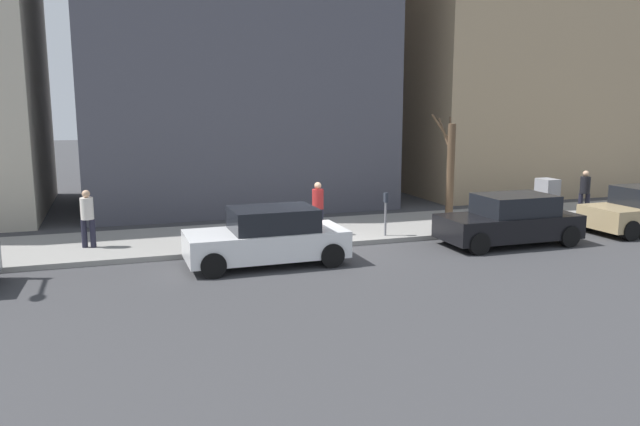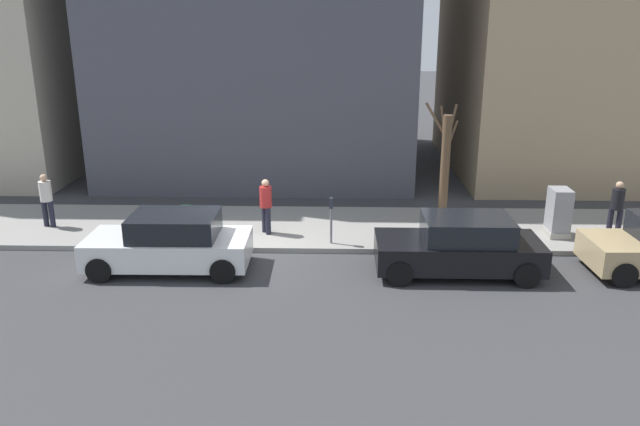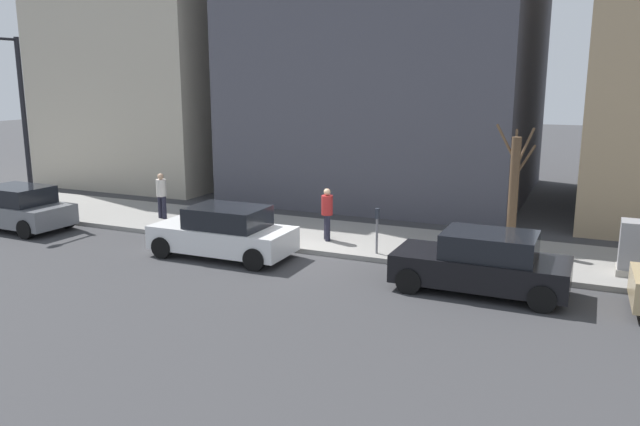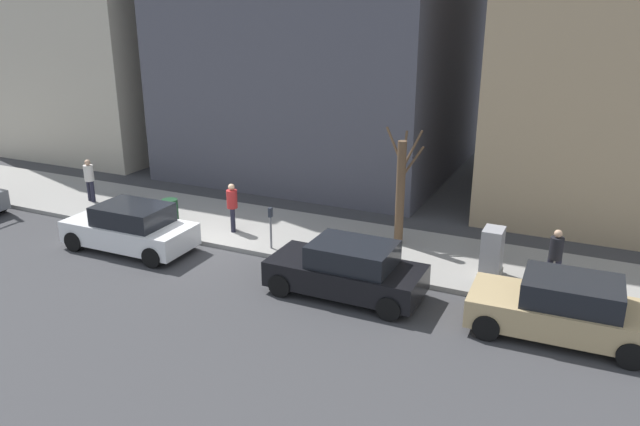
{
  "view_description": "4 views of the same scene",
  "coord_description": "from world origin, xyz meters",
  "px_view_note": "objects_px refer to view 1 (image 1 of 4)",
  "views": [
    {
      "loc": [
        -16.94,
        5.68,
        4.25
      ],
      "look_at": [
        -0.39,
        0.12,
        1.15
      ],
      "focal_mm": 35.0,
      "sensor_mm": 36.0,
      "label": 1
    },
    {
      "loc": [
        -16.32,
        -2.47,
        6.39
      ],
      "look_at": [
        -0.14,
        -2.01,
        1.24
      ],
      "focal_mm": 35.0,
      "sensor_mm": 36.0,
      "label": 2
    },
    {
      "loc": [
        -16.3,
        -8.02,
        5.18
      ],
      "look_at": [
        1.85,
        0.15,
        0.87
      ],
      "focal_mm": 35.0,
      "sensor_mm": 36.0,
      "label": 3
    },
    {
      "loc": [
        -15.46,
        -11.49,
        7.69
      ],
      "look_at": [
        1.12,
        -3.7,
        1.33
      ],
      "focal_mm": 35.0,
      "sensor_mm": 36.0,
      "label": 4
    }
  ],
  "objects_px": {
    "pedestrian_far_corner": "(87,215)",
    "utility_box": "(547,199)",
    "trash_bin": "(247,227)",
    "pedestrian_near_meter": "(585,190)",
    "parked_car_white": "(268,237)",
    "parked_car_black": "(510,221)",
    "office_block_center": "(222,30)",
    "parking_meter": "(386,209)",
    "bare_tree": "(450,167)",
    "pedestrian_midblock": "(318,205)"
  },
  "relations": [
    {
      "from": "parked_car_black",
      "to": "pedestrian_midblock",
      "type": "xyz_separation_m",
      "value": [
        2.53,
        5.27,
        0.35
      ]
    },
    {
      "from": "parked_car_black",
      "to": "pedestrian_far_corner",
      "type": "height_order",
      "value": "pedestrian_far_corner"
    },
    {
      "from": "parking_meter",
      "to": "bare_tree",
      "type": "height_order",
      "value": "bare_tree"
    },
    {
      "from": "pedestrian_near_meter",
      "to": "trash_bin",
      "type": "bearing_deg",
      "value": 28.68
    },
    {
      "from": "pedestrian_near_meter",
      "to": "pedestrian_midblock",
      "type": "relative_size",
      "value": 1.0
    },
    {
      "from": "parked_car_black",
      "to": "bare_tree",
      "type": "xyz_separation_m",
      "value": [
        3.9,
        -0.17,
        1.24
      ]
    },
    {
      "from": "trash_bin",
      "to": "pedestrian_midblock",
      "type": "height_order",
      "value": "pedestrian_midblock"
    },
    {
      "from": "utility_box",
      "to": "bare_tree",
      "type": "height_order",
      "value": "bare_tree"
    },
    {
      "from": "parking_meter",
      "to": "pedestrian_far_corner",
      "type": "xyz_separation_m",
      "value": [
        1.24,
        8.72,
        0.11
      ]
    },
    {
      "from": "parked_car_black",
      "to": "parking_meter",
      "type": "xyz_separation_m",
      "value": [
        1.71,
        3.33,
        0.24
      ]
    },
    {
      "from": "parking_meter",
      "to": "office_block_center",
      "type": "height_order",
      "value": "office_block_center"
    },
    {
      "from": "parked_car_black",
      "to": "office_block_center",
      "type": "relative_size",
      "value": 0.28
    },
    {
      "from": "parked_car_black",
      "to": "parked_car_white",
      "type": "relative_size",
      "value": 1.0
    },
    {
      "from": "office_block_center",
      "to": "parked_car_white",
      "type": "bearing_deg",
      "value": 174.84
    },
    {
      "from": "bare_tree",
      "to": "pedestrian_near_meter",
      "type": "distance_m",
      "value": 5.1
    },
    {
      "from": "trash_bin",
      "to": "office_block_center",
      "type": "distance_m",
      "value": 12.66
    },
    {
      "from": "parked_car_black",
      "to": "pedestrian_midblock",
      "type": "distance_m",
      "value": 5.86
    },
    {
      "from": "parked_car_black",
      "to": "parking_meter",
      "type": "relative_size",
      "value": 3.11
    },
    {
      "from": "trash_bin",
      "to": "parked_car_white",
      "type": "bearing_deg",
      "value": -176.98
    },
    {
      "from": "utility_box",
      "to": "pedestrian_near_meter",
      "type": "height_order",
      "value": "pedestrian_near_meter"
    },
    {
      "from": "utility_box",
      "to": "bare_tree",
      "type": "bearing_deg",
      "value": 67.11
    },
    {
      "from": "parked_car_black",
      "to": "utility_box",
      "type": "height_order",
      "value": "utility_box"
    },
    {
      "from": "parked_car_white",
      "to": "trash_bin",
      "type": "relative_size",
      "value": 4.69
    },
    {
      "from": "pedestrian_midblock",
      "to": "pedestrian_near_meter",
      "type": "bearing_deg",
      "value": 57.19
    },
    {
      "from": "trash_bin",
      "to": "pedestrian_near_meter",
      "type": "relative_size",
      "value": 0.54
    },
    {
      "from": "utility_box",
      "to": "pedestrian_far_corner",
      "type": "relative_size",
      "value": 0.86
    },
    {
      "from": "trash_bin",
      "to": "pedestrian_near_meter",
      "type": "xyz_separation_m",
      "value": [
        0.43,
        -12.62,
        0.49
      ]
    },
    {
      "from": "bare_tree",
      "to": "trash_bin",
      "type": "bearing_deg",
      "value": 102.62
    },
    {
      "from": "bare_tree",
      "to": "pedestrian_far_corner",
      "type": "bearing_deg",
      "value": 94.46
    },
    {
      "from": "pedestrian_midblock",
      "to": "pedestrian_far_corner",
      "type": "bearing_deg",
      "value": -126.67
    },
    {
      "from": "pedestrian_near_meter",
      "to": "pedestrian_far_corner",
      "type": "bearing_deg",
      "value": 25.53
    },
    {
      "from": "pedestrian_near_meter",
      "to": "parked_car_black",
      "type": "bearing_deg",
      "value": 54.07
    },
    {
      "from": "parking_meter",
      "to": "pedestrian_midblock",
      "type": "relative_size",
      "value": 0.81
    },
    {
      "from": "utility_box",
      "to": "office_block_center",
      "type": "height_order",
      "value": "office_block_center"
    },
    {
      "from": "parked_car_white",
      "to": "bare_tree",
      "type": "relative_size",
      "value": 1.14
    },
    {
      "from": "parked_car_white",
      "to": "pedestrian_near_meter",
      "type": "bearing_deg",
      "value": -79.09
    },
    {
      "from": "parking_meter",
      "to": "trash_bin",
      "type": "distance_m",
      "value": 4.32
    },
    {
      "from": "pedestrian_near_meter",
      "to": "parked_car_white",
      "type": "bearing_deg",
      "value": 38.3
    },
    {
      "from": "pedestrian_near_meter",
      "to": "pedestrian_far_corner",
      "type": "height_order",
      "value": "same"
    },
    {
      "from": "parked_car_black",
      "to": "bare_tree",
      "type": "distance_m",
      "value": 4.1
    },
    {
      "from": "parking_meter",
      "to": "utility_box",
      "type": "bearing_deg",
      "value": -82.74
    },
    {
      "from": "trash_bin",
      "to": "office_block_center",
      "type": "bearing_deg",
      "value": -6.78
    },
    {
      "from": "trash_bin",
      "to": "office_block_center",
      "type": "height_order",
      "value": "office_block_center"
    },
    {
      "from": "parked_car_white",
      "to": "pedestrian_midblock",
      "type": "relative_size",
      "value": 2.54
    },
    {
      "from": "parked_car_black",
      "to": "pedestrian_far_corner",
      "type": "xyz_separation_m",
      "value": [
        2.95,
        12.05,
        0.35
      ]
    },
    {
      "from": "parked_car_white",
      "to": "pedestrian_far_corner",
      "type": "height_order",
      "value": "pedestrian_far_corner"
    },
    {
      "from": "parked_car_black",
      "to": "bare_tree",
      "type": "relative_size",
      "value": 1.13
    },
    {
      "from": "pedestrian_far_corner",
      "to": "utility_box",
      "type": "bearing_deg",
      "value": 13.46
    },
    {
      "from": "parking_meter",
      "to": "trash_bin",
      "type": "bearing_deg",
      "value": 84.0
    },
    {
      "from": "parked_car_white",
      "to": "pedestrian_far_corner",
      "type": "xyz_separation_m",
      "value": [
        2.92,
        4.55,
        0.35
      ]
    }
  ]
}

